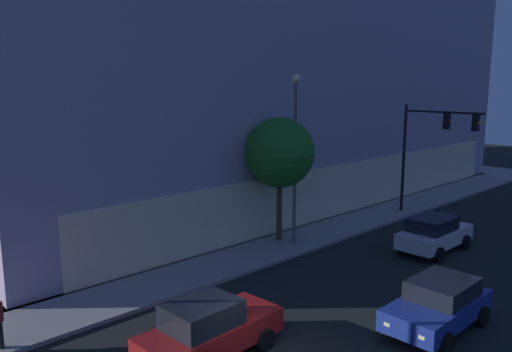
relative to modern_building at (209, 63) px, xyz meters
name	(u,v)px	position (x,y,z in m)	size (l,w,h in m)	color
modern_building	(209,63)	(0.00, 0.00, 0.00)	(39.99, 27.22, 19.13)	#4C4C51
traffic_light_far_corner	(432,138)	(2.66, -17.17, -4.69)	(0.35, 4.79, 6.51)	black
street_lamp_sidewalk	(295,139)	(-7.00, -15.20, -4.23)	(0.44, 0.44, 8.16)	#5A5A5A
sidewalk_tree	(280,153)	(-7.18, -14.37, -4.95)	(3.44, 3.44, 6.13)	#473B1E
car_red	(209,329)	(-16.54, -20.48, -8.61)	(4.46, 2.08, 1.79)	maroon
car_blue	(439,304)	(-10.01, -24.19, -8.66)	(4.20, 2.15, 1.60)	navy
car_white	(434,233)	(-2.83, -20.37, -8.61)	(4.32, 2.06, 1.71)	silver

